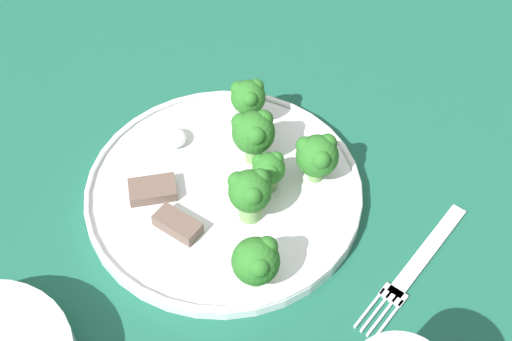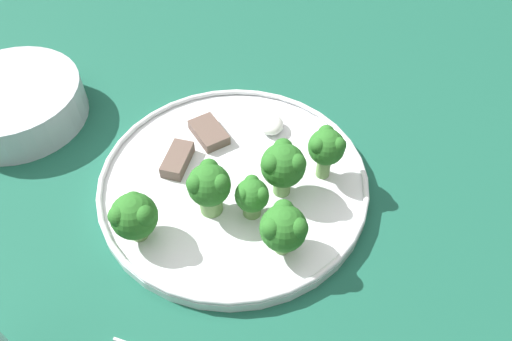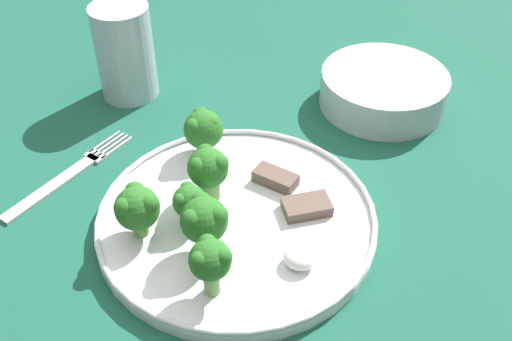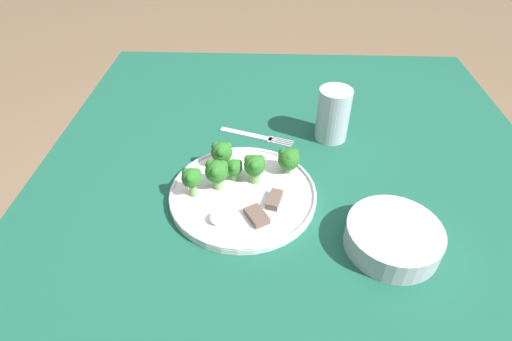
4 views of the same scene
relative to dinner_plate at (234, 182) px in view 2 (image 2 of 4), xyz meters
The scene contains 12 objects.
table 0.15m from the dinner_plate, 120.65° to the left, with size 1.24×1.10×0.72m.
dinner_plate is the anchor object (origin of this frame).
cream_bowl 0.29m from the dinner_plate, 66.96° to the left, with size 0.16×0.16×0.05m.
broccoli_floret_near_rim_left 0.11m from the dinner_plate, 84.75° to the right, with size 0.04×0.04×0.06m.
broccoli_floret_center_left 0.07m from the dinner_plate, 105.34° to the right, with size 0.05×0.05×0.06m.
broccoli_floret_back_left 0.06m from the dinner_plate, 150.23° to the left, with size 0.04×0.04×0.06m.
broccoli_floret_front_left 0.12m from the dinner_plate, 127.31° to the left, with size 0.05×0.04×0.05m.
broccoli_floret_center_back 0.10m from the dinner_plate, 149.82° to the right, with size 0.05×0.04×0.06m.
broccoli_floret_mid_cluster 0.06m from the dinner_plate, 154.53° to the right, with size 0.03×0.03×0.05m.
meat_slice_front_slice 0.07m from the dinner_plate, 24.02° to the left, with size 0.06×0.05×0.01m.
meat_slice_middle_slice 0.07m from the dinner_plate, 68.46° to the left, with size 0.05×0.03×0.01m.
sauce_dollop 0.09m from the dinner_plate, 28.80° to the right, with size 0.03×0.03×0.02m.
Camera 2 is at (-0.28, -0.12, 1.14)m, focal length 35.00 mm.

